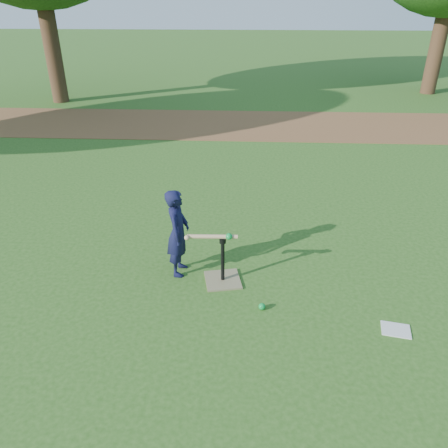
{
  "coord_description": "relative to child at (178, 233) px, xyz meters",
  "views": [
    {
      "loc": [
        0.12,
        -4.25,
        3.23
      ],
      "look_at": [
        -0.13,
        0.55,
        0.65
      ],
      "focal_mm": 35.0,
      "sensor_mm": 36.0,
      "label": 1
    }
  ],
  "objects": [
    {
      "name": "child",
      "position": [
        0.0,
        0.0,
        0.0
      ],
      "size": [
        0.29,
        0.43,
        1.15
      ],
      "primitive_type": "imported",
      "rotation": [
        0.0,
        0.0,
        1.53
      ],
      "color": "black",
      "rests_on": "ground"
    },
    {
      "name": "clipboard",
      "position": [
        2.48,
        -0.99,
        -0.57
      ],
      "size": [
        0.34,
        0.28,
        0.01
      ],
      "primitive_type": "cube",
      "rotation": [
        0.0,
        0.0,
        -0.19
      ],
      "color": "silver",
      "rests_on": "ground"
    },
    {
      "name": "dirt_strip",
      "position": [
        0.7,
        7.08,
        -0.57
      ],
      "size": [
        24.0,
        3.0,
        0.01
      ],
      "primitive_type": "cube",
      "color": "brown",
      "rests_on": "ground"
    },
    {
      "name": "wiffle_ball_ground",
      "position": [
        1.05,
        -0.71,
        -0.53
      ],
      "size": [
        0.08,
        0.08,
        0.08
      ],
      "primitive_type": "sphere",
      "color": "#0C8E36",
      "rests_on": "ground"
    },
    {
      "name": "batting_tee",
      "position": [
        0.57,
        -0.18,
        -0.46
      ],
      "size": [
        0.51,
        0.51,
        0.61
      ],
      "color": "#7F7350",
      "rests_on": "ground"
    },
    {
      "name": "ground",
      "position": [
        0.7,
        -0.42,
        -0.57
      ],
      "size": [
        80.0,
        80.0,
        0.0
      ],
      "primitive_type": "plane",
      "color": "#285116",
      "rests_on": "ground"
    },
    {
      "name": "swing_action",
      "position": [
        0.46,
        -0.2,
        0.08
      ],
      "size": [
        0.63,
        0.11,
        0.09
      ],
      "color": "tan",
      "rests_on": "ground"
    }
  ]
}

